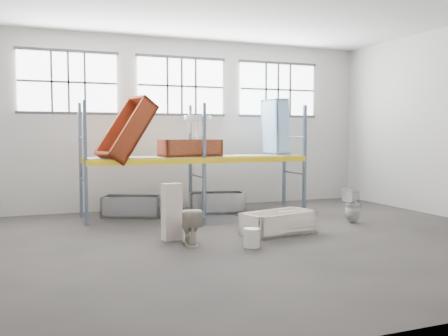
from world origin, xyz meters
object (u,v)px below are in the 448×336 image
cistern_tall (172,212)px  rust_tub_flat (190,148)px  steel_tub_left (132,206)px  toilet_white (353,205)px  toilet_beige (190,226)px  bathtub_beige (278,223)px  blue_tub_upright (275,127)px  steel_tub_right (217,202)px  bucket (252,238)px

cistern_tall → rust_tub_flat: size_ratio=0.74×
steel_tub_left → toilet_white: bearing=-30.2°
toilet_beige → bathtub_beige: bearing=-161.2°
toilet_beige → steel_tub_left: 3.74m
toilet_beige → cistern_tall: bearing=-55.7°
blue_tub_upright → bathtub_beige: bearing=-116.1°
steel_tub_right → blue_tub_upright: blue_tub_upright is taller
toilet_white → steel_tub_left: toilet_white is taller
cistern_tall → steel_tub_right: (2.16, 3.07, -0.31)m
steel_tub_right → rust_tub_flat: bearing=-165.2°
rust_tub_flat → bathtub_beige: bearing=-70.8°
bathtub_beige → blue_tub_upright: 4.27m
steel_tub_left → blue_tub_upright: (4.19, -0.08, 2.12)m
steel_tub_left → blue_tub_upright: bearing=-1.1°
blue_tub_upright → steel_tub_left: bearing=178.9°
toilet_white → bucket: size_ratio=2.33×
steel_tub_left → rust_tub_flat: rust_tub_flat is taller
toilet_beige → bucket: size_ratio=2.00×
cistern_tall → toilet_white: size_ratio=1.38×
steel_tub_left → rust_tub_flat: 2.18m
toilet_beige → steel_tub_left: size_ratio=0.48×
toilet_white → rust_tub_flat: 4.47m
bathtub_beige → toilet_beige: toilet_beige is taller
steel_tub_left → bucket: bearing=-71.6°
toilet_beige → cistern_tall: (-0.24, 0.53, 0.22)m
steel_tub_left → steel_tub_right: (2.36, -0.12, 0.00)m
bathtub_beige → toilet_beige: bearing=174.5°
cistern_tall → bucket: (1.26, -1.21, -0.41)m
cistern_tall → bucket: size_ratio=3.22×
cistern_tall → steel_tub_right: 3.77m
steel_tub_left → bucket: steel_tub_left is taller
bathtub_beige → steel_tub_right: bearing=79.8°
cistern_tall → blue_tub_upright: bearing=28.6°
toilet_beige → toilet_white: toilet_white is taller
bucket → toilet_white: bearing=23.9°
blue_tub_upright → toilet_white: bearing=-75.2°
toilet_white → steel_tub_right: 3.76m
rust_tub_flat → cistern_tall: bearing=-114.7°
bucket → steel_tub_left: bearing=108.4°
bathtub_beige → bucket: size_ratio=4.48×
toilet_white → bucket: 3.80m
toilet_white → blue_tub_upright: (-0.73, 2.78, 1.97)m
cistern_tall → steel_tub_right: cistern_tall is taller
rust_tub_flat → blue_tub_upright: size_ratio=0.99×
steel_tub_right → cistern_tall: bearing=-125.1°
blue_tub_upright → bucket: 5.57m
toilet_white → blue_tub_upright: 3.48m
bathtub_beige → toilet_white: size_ratio=1.92×
toilet_beige → steel_tub_right: 4.08m
steel_tub_left → blue_tub_upright: 4.70m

